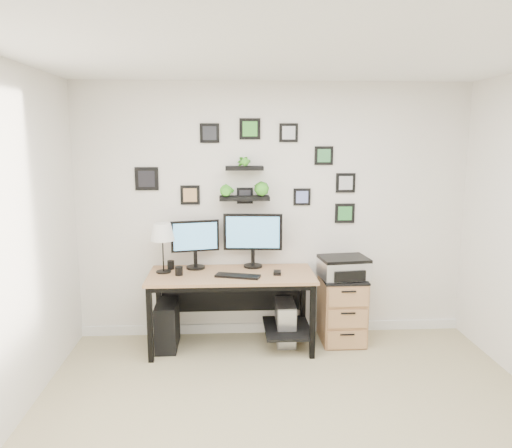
{
  "coord_description": "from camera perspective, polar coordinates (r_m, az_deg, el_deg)",
  "views": [
    {
      "loc": [
        -0.46,
        -3.04,
        2.07
      ],
      "look_at": [
        -0.19,
        1.83,
        1.2
      ],
      "focal_mm": 35.0,
      "sensor_mm": 36.0,
      "label": 1
    }
  ],
  "objects": [
    {
      "name": "room",
      "position": [
        5.44,
        1.94,
        -11.71
      ],
      "size": [
        4.0,
        4.0,
        4.0
      ],
      "color": "tan",
      "rests_on": "ground"
    },
    {
      "name": "desk",
      "position": [
        4.92,
        -2.4,
        -6.95
      ],
      "size": [
        1.6,
        0.7,
        0.75
      ],
      "color": "#B07F53",
      "rests_on": "ground"
    },
    {
      "name": "monitor_left",
      "position": [
        5.0,
        -6.97,
        -1.9
      ],
      "size": [
        0.48,
        0.22,
        0.49
      ],
      "color": "black",
      "rests_on": "desk"
    },
    {
      "name": "monitor_right",
      "position": [
        5.01,
        -0.36,
        -1.35
      ],
      "size": [
        0.59,
        0.2,
        0.55
      ],
      "color": "black",
      "rests_on": "desk"
    },
    {
      "name": "keyboard",
      "position": [
        4.73,
        -2.1,
        -5.95
      ],
      "size": [
        0.44,
        0.25,
        0.02
      ],
      "primitive_type": "cube",
      "rotation": [
        0.0,
        0.0,
        -0.29
      ],
      "color": "black",
      "rests_on": "desk"
    },
    {
      "name": "mouse",
      "position": [
        4.82,
        2.45,
        -5.58
      ],
      "size": [
        0.08,
        0.12,
        0.03
      ],
      "primitive_type": "cube",
      "rotation": [
        0.0,
        0.0,
        -0.12
      ],
      "color": "black",
      "rests_on": "desk"
    },
    {
      "name": "table_lamp",
      "position": [
        4.88,
        -10.65,
        -1.05
      ],
      "size": [
        0.24,
        0.24,
        0.49
      ],
      "color": "black",
      "rests_on": "desk"
    },
    {
      "name": "mug",
      "position": [
        4.84,
        -8.8,
        -5.33
      ],
      "size": [
        0.07,
        0.07,
        0.08
      ],
      "primitive_type": "cylinder",
      "color": "black",
      "rests_on": "desk"
    },
    {
      "name": "pen_cup",
      "position": [
        5.07,
        -9.71,
        -4.62
      ],
      "size": [
        0.07,
        0.07,
        0.09
      ],
      "primitive_type": "cylinder",
      "color": "black",
      "rests_on": "desk"
    },
    {
      "name": "pc_tower_black",
      "position": [
        5.09,
        -10.1,
        -11.28
      ],
      "size": [
        0.2,
        0.46,
        0.46
      ],
      "primitive_type": "cube",
      "rotation": [
        0.0,
        0.0,
        0.0
      ],
      "color": "black",
      "rests_on": "ground"
    },
    {
      "name": "pc_tower_grey",
      "position": [
        5.14,
        3.37,
        -11.15
      ],
      "size": [
        0.2,
        0.43,
        0.42
      ],
      "color": "gray",
      "rests_on": "ground"
    },
    {
      "name": "file_cabinet",
      "position": [
        5.2,
        9.78,
        -9.54
      ],
      "size": [
        0.43,
        0.53,
        0.67
      ],
      "color": "#B07F53",
      "rests_on": "ground"
    },
    {
      "name": "printer",
      "position": [
        5.05,
        10.0,
        -4.91
      ],
      "size": [
        0.5,
        0.42,
        0.21
      ],
      "color": "silver",
      "rests_on": "file_cabinet"
    },
    {
      "name": "wall_decor",
      "position": [
        4.99,
        -0.72,
        5.4
      ],
      "size": [
        2.23,
        0.18,
        1.06
      ],
      "color": "black",
      "rests_on": "ground"
    }
  ]
}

